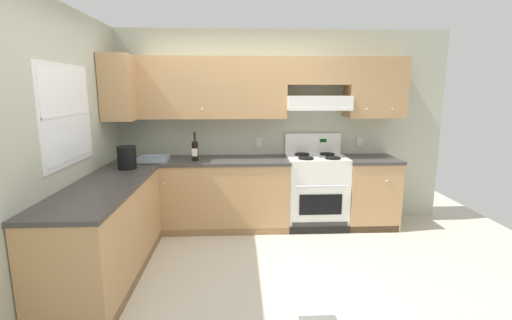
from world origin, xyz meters
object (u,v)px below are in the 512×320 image
at_px(bowl, 154,159).
at_px(bucket, 127,157).
at_px(stove, 316,190).
at_px(wine_bottle, 195,149).

distance_m(bowl, bucket, 0.51).
xyz_separation_m(stove, bowl, (-2.06, -0.08, 0.45)).
bearing_deg(bowl, bucket, -112.38).
relative_size(stove, bucket, 4.74).
bearing_deg(bucket, bowl, 67.62).
bearing_deg(wine_bottle, bowl, -179.83).
distance_m(stove, wine_bottle, 1.65).
bearing_deg(stove, bowl, -177.84).
height_order(stove, bucket, stove).
xyz_separation_m(bowl, bucket, (-0.19, -0.46, 0.11)).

